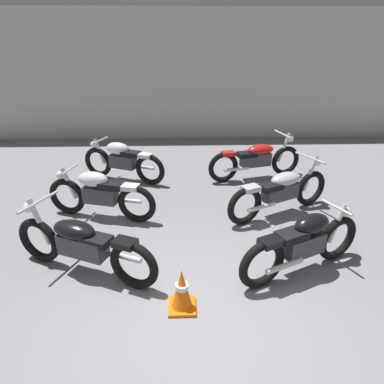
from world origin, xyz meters
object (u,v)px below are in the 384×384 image
at_px(motorcycle_right_row_0, 304,243).
at_px(motorcycle_left_row_0, 82,244).
at_px(traffic_cone, 182,290).
at_px(motorcycle_right_row_1, 281,191).
at_px(motorcycle_left_row_1, 100,194).
at_px(motorcycle_left_row_2, 122,160).
at_px(motorcycle_right_row_2, 256,159).

bearing_deg(motorcycle_right_row_0, motorcycle_left_row_0, 178.79).
xyz_separation_m(motorcycle_right_row_0, traffic_cone, (-1.59, -0.62, -0.20)).
xyz_separation_m(motorcycle_right_row_1, traffic_cone, (-1.73, -2.24, -0.19)).
distance_m(motorcycle_left_row_1, traffic_cone, 2.61).
bearing_deg(motorcycle_left_row_1, motorcycle_left_row_0, -86.40).
bearing_deg(motorcycle_left_row_0, traffic_cone, -28.03).
bearing_deg(traffic_cone, motorcycle_right_row_1, 52.29).
xyz_separation_m(motorcycle_left_row_0, motorcycle_left_row_2, (0.03, 3.18, 0.01)).
distance_m(motorcycle_left_row_2, motorcycle_right_row_0, 4.32).
xyz_separation_m(motorcycle_left_row_2, motorcycle_right_row_1, (2.99, -1.63, -0.01)).
bearing_deg(motorcycle_right_row_2, motorcycle_left_row_1, -150.83).
distance_m(motorcycle_left_row_1, motorcycle_right_row_2, 3.46).
height_order(motorcycle_left_row_1, motorcycle_right_row_1, motorcycle_right_row_1).
xyz_separation_m(motorcycle_left_row_2, motorcycle_right_row_0, (2.85, -3.24, 0.00)).
bearing_deg(traffic_cone, motorcycle_right_row_2, 67.13).
height_order(motorcycle_right_row_1, motorcycle_right_row_2, same).
relative_size(motorcycle_left_row_0, traffic_cone, 3.77).
height_order(motorcycle_left_row_0, motorcycle_left_row_2, motorcycle_left_row_0).
bearing_deg(motorcycle_right_row_2, traffic_cone, -112.87).
distance_m(motorcycle_right_row_0, motorcycle_right_row_1, 1.62).
bearing_deg(motorcycle_right_row_2, motorcycle_right_row_0, -90.87).
relative_size(motorcycle_left_row_1, motorcycle_right_row_1, 0.97).
relative_size(motorcycle_left_row_2, motorcycle_right_row_2, 0.87).
distance_m(motorcycle_right_row_0, motorcycle_right_row_2, 3.27).
height_order(motorcycle_right_row_0, motorcycle_right_row_1, motorcycle_right_row_1).
relative_size(motorcycle_left_row_1, traffic_cone, 3.58).
bearing_deg(motorcycle_left_row_1, traffic_cone, -57.87).
bearing_deg(motorcycle_left_row_2, motorcycle_right_row_1, -28.49).
xyz_separation_m(motorcycle_left_row_1, traffic_cone, (1.38, -2.20, -0.20)).
bearing_deg(motorcycle_right_row_2, motorcycle_right_row_1, -86.81).
xyz_separation_m(motorcycle_right_row_1, motorcycle_right_row_2, (-0.09, 1.65, 0.00)).
bearing_deg(motorcycle_left_row_0, motorcycle_left_row_1, 93.60).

